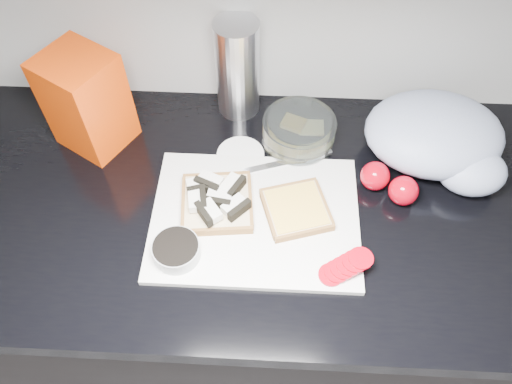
% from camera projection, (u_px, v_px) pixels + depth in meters
% --- Properties ---
extents(base_cabinet, '(3.50, 0.60, 0.86)m').
position_uv_depth(base_cabinet, '(281.00, 297.00, 1.38)').
color(base_cabinet, black).
rests_on(base_cabinet, ground).
extents(countertop, '(3.50, 0.64, 0.04)m').
position_uv_depth(countertop, '(290.00, 206.00, 1.02)').
color(countertop, black).
rests_on(countertop, base_cabinet).
extents(cutting_board, '(0.40, 0.30, 0.01)m').
position_uv_depth(cutting_board, '(255.00, 218.00, 0.97)').
color(cutting_board, white).
rests_on(cutting_board, countertop).
extents(bread_left, '(0.15, 0.15, 0.04)m').
position_uv_depth(bread_left, '(216.00, 201.00, 0.97)').
color(bread_left, beige).
rests_on(bread_left, cutting_board).
extents(bread_right, '(0.15, 0.15, 0.02)m').
position_uv_depth(bread_right, '(296.00, 209.00, 0.96)').
color(bread_right, beige).
rests_on(bread_right, cutting_board).
extents(tomato_slices, '(0.11, 0.08, 0.02)m').
position_uv_depth(tomato_slices, '(346.00, 267.00, 0.89)').
color(tomato_slices, '#B20414').
rests_on(tomato_slices, cutting_board).
extents(knife, '(0.19, 0.07, 0.01)m').
position_uv_depth(knife, '(299.00, 159.00, 1.04)').
color(knife, silver).
rests_on(knife, cutting_board).
extents(seed_tub, '(0.09, 0.09, 0.04)m').
position_uv_depth(seed_tub, '(177.00, 251.00, 0.90)').
color(seed_tub, '#AAAFB0').
rests_on(seed_tub, countertop).
extents(tub_lid, '(0.11, 0.11, 0.01)m').
position_uv_depth(tub_lid, '(240.00, 155.00, 1.07)').
color(tub_lid, white).
rests_on(tub_lid, countertop).
extents(glass_bowl, '(0.16, 0.16, 0.06)m').
position_uv_depth(glass_bowl, '(299.00, 132.00, 1.06)').
color(glass_bowl, silver).
rests_on(glass_bowl, countertop).
extents(bread_bag, '(0.18, 0.18, 0.21)m').
position_uv_depth(bread_bag, '(86.00, 101.00, 1.01)').
color(bread_bag, '#F23C04').
rests_on(bread_bag, countertop).
extents(steel_canister, '(0.09, 0.09, 0.22)m').
position_uv_depth(steel_canister, '(237.00, 69.00, 1.06)').
color(steel_canister, silver).
rests_on(steel_canister, countertop).
extents(grocery_bag, '(0.28, 0.25, 0.12)m').
position_uv_depth(grocery_bag, '(439.00, 139.00, 1.02)').
color(grocery_bag, '#A1ABC7').
rests_on(grocery_bag, countertop).
extents(whole_tomatoes, '(0.11, 0.09, 0.06)m').
position_uv_depth(whole_tomatoes, '(389.00, 183.00, 0.99)').
color(whole_tomatoes, '#B20414').
rests_on(whole_tomatoes, countertop).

